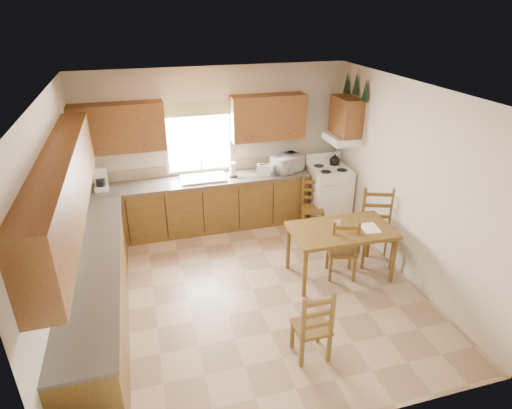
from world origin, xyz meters
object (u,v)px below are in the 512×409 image
object	(u,v)px
microwave	(287,163)
chair_near_right	(342,247)
stove	(328,195)
chair_far_right	(378,229)
chair_near_left	(312,322)
chair_far_left	(312,206)
dining_table	(340,252)

from	to	relation	value
microwave	chair_near_right	bearing A→B (deg)	-109.37
stove	chair_far_right	distance (m)	1.51
stove	chair_near_left	size ratio (longest dim) A/B	1.08
chair_far_left	chair_far_right	bearing A→B (deg)	-51.03
dining_table	chair_near_left	xyz separation A→B (m)	(-0.99, -1.34, 0.07)
chair_near_left	dining_table	bearing A→B (deg)	-126.13
microwave	dining_table	distance (m)	2.04
dining_table	chair_near_left	size ratio (longest dim) A/B	1.58
dining_table	chair_near_left	distance (m)	1.66
chair_near_right	dining_table	bearing A→B (deg)	4.30
stove	chair_near_left	xyz separation A→B (m)	(-1.56, -3.00, -0.04)
dining_table	chair_near_left	bearing A→B (deg)	-125.14
chair_near_left	chair_near_right	distance (m)	1.67
stove	chair_near_right	xyz separation A→B (m)	(-0.55, -1.68, -0.02)
stove	dining_table	bearing A→B (deg)	-107.78
stove	chair_far_right	bearing A→B (deg)	-84.63
chair_far_left	stove	bearing A→B (deg)	48.90
chair_near_left	chair_far_right	distance (m)	2.25
microwave	dining_table	size ratio (longest dim) A/B	0.33
chair_near_right	chair_far_left	world-z (taller)	chair_near_right
chair_near_right	chair_far_right	xyz separation A→B (m)	(0.66, 0.17, 0.09)
dining_table	chair_far_right	size ratio (longest dim) A/B	1.26
chair_far_right	microwave	bearing A→B (deg)	135.05
chair_near_left	chair_far_left	bearing A→B (deg)	-112.43
stove	microwave	bearing A→B (deg)	161.74
chair_near_right	chair_far_right	distance (m)	0.68
stove	chair_near_right	world-z (taller)	stove
microwave	chair_near_left	distance (m)	3.42
stove	microwave	size ratio (longest dim) A/B	2.05
microwave	chair_far_right	world-z (taller)	microwave
chair_near_left	chair_far_left	world-z (taller)	chair_near_left
stove	chair_near_left	world-z (taller)	stove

